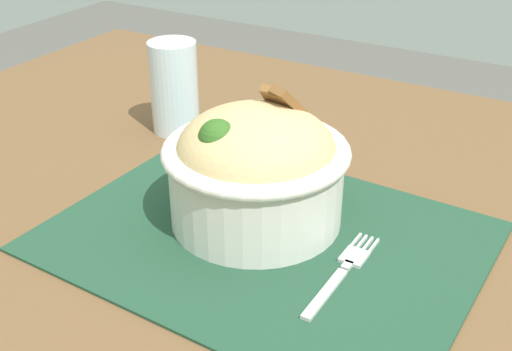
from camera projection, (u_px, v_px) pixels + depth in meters
name	position (u px, v px, depth m)	size (l,w,h in m)	color
table	(261.00, 292.00, 0.66)	(1.21, 0.98, 0.77)	brown
placemat	(269.00, 238.00, 0.63)	(0.40, 0.31, 0.00)	#1E422D
bowl	(256.00, 166.00, 0.63)	(0.18, 0.18, 0.14)	silver
fork	(343.00, 270.00, 0.58)	(0.02, 0.14, 0.00)	silver
drinking_glass	(175.00, 93.00, 0.83)	(0.06, 0.06, 0.12)	silver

